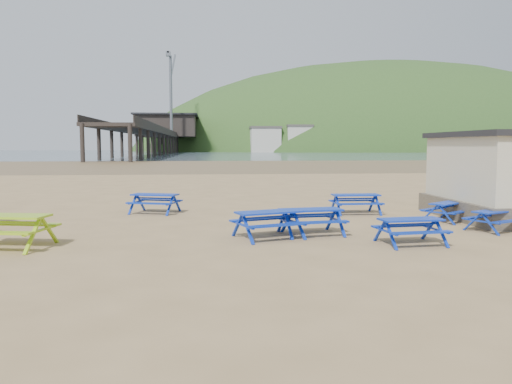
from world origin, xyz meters
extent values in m
plane|color=tan|center=(0.00, 0.00, 0.00)|extent=(400.00, 400.00, 0.00)
plane|color=brown|center=(0.00, 55.00, 0.00)|extent=(400.00, 400.00, 0.00)
plane|color=#4C5F6D|center=(0.00, 170.00, 0.01)|extent=(400.00, 400.00, 0.00)
cube|color=#07369B|center=(-3.98, 3.67, 0.73)|extent=(1.92, 1.22, 0.05)
cube|color=#07369B|center=(-3.80, 4.24, 0.45)|extent=(1.78, 0.79, 0.05)
cube|color=#07369B|center=(-4.17, 3.10, 0.45)|extent=(1.78, 0.79, 0.05)
cube|color=#07369B|center=(3.83, 2.74, 0.74)|extent=(1.82, 0.71, 0.05)
cube|color=#07369B|center=(3.83, 3.34, 0.45)|extent=(1.82, 0.26, 0.05)
cube|color=#07369B|center=(3.84, 2.13, 0.45)|extent=(1.82, 0.26, 0.05)
cube|color=#07369B|center=(6.50, 0.54, 0.64)|extent=(1.64, 1.43, 0.04)
cube|color=#07369B|center=(6.19, 0.97, 0.40)|extent=(1.41, 1.11, 0.04)
cube|color=#07369B|center=(6.81, 0.11, 0.40)|extent=(1.41, 1.11, 0.04)
cube|color=#07369B|center=(1.16, -1.61, 0.75)|extent=(1.92, 0.97, 0.05)
cube|color=#07369B|center=(1.07, -1.00, 0.46)|extent=(1.86, 0.51, 0.05)
cube|color=#07369B|center=(1.24, -2.22, 0.46)|extent=(1.86, 0.51, 0.05)
cube|color=#07369B|center=(3.53, -3.34, 0.68)|extent=(1.73, 0.82, 0.05)
cube|color=#07369B|center=(3.47, -2.78, 0.42)|extent=(1.69, 0.40, 0.05)
cube|color=#07369B|center=(3.58, -3.89, 0.42)|extent=(1.69, 0.40, 0.05)
cube|color=#07369B|center=(6.98, -1.54, 0.62)|extent=(1.64, 1.21, 0.04)
cube|color=#07369B|center=(6.75, -1.08, 0.38)|extent=(1.47, 0.86, 0.04)
cube|color=#07369B|center=(7.20, -2.00, 0.38)|extent=(1.47, 0.86, 0.04)
cube|color=#8BC40F|center=(-7.05, -2.76, 0.83)|extent=(2.16, 1.18, 0.06)
cube|color=#8BC40F|center=(-6.92, -2.09, 0.51)|extent=(2.06, 0.68, 0.06)
cube|color=black|center=(-18.00, 175.00, 6.00)|extent=(9.00, 220.00, 0.60)
cube|color=black|center=(-18.00, 186.00, 10.00)|extent=(22.00, 30.00, 8.00)
cube|color=black|center=(-18.00, 186.00, 14.30)|extent=(24.00, 32.00, 0.60)
cylinder|color=slate|center=(-15.00, 164.00, 20.00)|extent=(1.00, 1.00, 28.00)
cube|color=slate|center=(-15.00, 178.00, 33.00)|extent=(0.60, 25.63, 12.38)
ellipsoid|color=#2D4C1E|center=(90.00, 230.00, -10.00)|extent=(264.00, 144.00, 108.00)
cube|color=#07369B|center=(-0.16, -2.06, 0.75)|extent=(1.99, 1.29, 0.05)
cube|color=#07369B|center=(-0.37, -1.47, 0.46)|extent=(1.84, 0.85, 0.05)
cube|color=#07369B|center=(0.04, -2.64, 0.46)|extent=(1.84, 0.85, 0.05)
camera|label=1|loc=(-1.85, -16.11, 2.65)|focal=35.00mm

